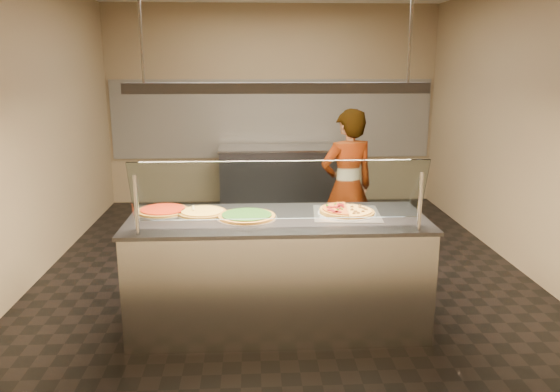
{
  "coord_description": "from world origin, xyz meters",
  "views": [
    {
      "loc": [
        -0.33,
        -5.45,
        2.13
      ],
      "look_at": [
        -0.08,
        -0.89,
        1.02
      ],
      "focal_mm": 35.0,
      "sensor_mm": 36.0,
      "label": 1
    }
  ],
  "objects": [
    {
      "name": "lamp_rod_left",
      "position": [
        -1.12,
        -1.25,
        2.5
      ],
      "size": [
        0.02,
        0.02,
        1.01
      ],
      "primitive_type": "cylinder",
      "color": "#B7B7BC",
      "rests_on": "ceiling"
    },
    {
      "name": "wall_right",
      "position": [
        2.51,
        0.0,
        1.5
      ],
      "size": [
        0.02,
        6.0,
        3.0
      ],
      "primitive_type": "cube",
      "color": "#9C8964",
      "rests_on": "ground"
    },
    {
      "name": "worker",
      "position": [
        0.7,
        0.21,
        0.84
      ],
      "size": [
        0.7,
        0.57,
        1.68
      ],
      "primitive_type": "imported",
      "rotation": [
        0.0,
        0.0,
        3.44
      ],
      "color": "#46434B",
      "rests_on": "ground"
    },
    {
      "name": "wall_front",
      "position": [
        0.0,
        -3.01,
        1.5
      ],
      "size": [
        5.0,
        0.02,
        3.0
      ],
      "primitive_type": "cube",
      "color": "#9C8964",
      "rests_on": "ground"
    },
    {
      "name": "lamp_rod_right",
      "position": [
        0.88,
        -1.25,
        2.5
      ],
      "size": [
        0.02,
        0.02,
        1.01
      ],
      "primitive_type": "cylinder",
      "color": "#B7B7BC",
      "rests_on": "ceiling"
    },
    {
      "name": "wall_left",
      "position": [
        -2.51,
        0.0,
        1.5
      ],
      "size": [
        0.02,
        6.0,
        3.0
      ],
      "primitive_type": "cube",
      "color": "#9C8964",
      "rests_on": "ground"
    },
    {
      "name": "pizza_cheese",
      "position": [
        -0.73,
        -1.11,
        0.94
      ],
      "size": [
        0.42,
        0.42,
        0.03
      ],
      "color": "silver",
      "rests_on": "serving_counter"
    },
    {
      "name": "half_pizza_sausage",
      "position": [
        0.56,
        -1.17,
        0.96
      ],
      "size": [
        0.26,
        0.46,
        0.04
      ],
      "color": "brown",
      "rests_on": "perforated_tray"
    },
    {
      "name": "perforated_tray",
      "position": [
        0.45,
        -1.17,
        0.94
      ],
      "size": [
        0.58,
        0.58,
        0.01
      ],
      "color": "silver",
      "rests_on": "serving_counter"
    },
    {
      "name": "pizza_spatula",
      "position": [
        -0.77,
        -1.09,
        0.96
      ],
      "size": [
        0.19,
        0.23,
        0.02
      ],
      "color": "#B7B7BC",
      "rests_on": "pizza_spinach"
    },
    {
      "name": "pizza_tomato",
      "position": [
        -1.07,
        -1.03,
        0.94
      ],
      "size": [
        0.45,
        0.45,
        0.03
      ],
      "color": "silver",
      "rests_on": "serving_counter"
    },
    {
      "name": "ground",
      "position": [
        0.0,
        0.0,
        -0.01
      ],
      "size": [
        5.0,
        6.0,
        0.02
      ],
      "primitive_type": "cube",
      "color": "black",
      "rests_on": "ground"
    },
    {
      "name": "wall_back",
      "position": [
        0.0,
        3.01,
        1.5
      ],
      "size": [
        5.0,
        0.02,
        3.0
      ],
      "primitive_type": "cube",
      "color": "#9C8964",
      "rests_on": "ground"
    },
    {
      "name": "half_pizza_pepperoni",
      "position": [
        0.34,
        -1.17,
        0.96
      ],
      "size": [
        0.26,
        0.46,
        0.05
      ],
      "color": "brown",
      "rests_on": "perforated_tray"
    },
    {
      "name": "pizza_spinach",
      "position": [
        -0.37,
        -1.25,
        0.95
      ],
      "size": [
        0.49,
        0.49,
        0.03
      ],
      "color": "silver",
      "rests_on": "serving_counter"
    },
    {
      "name": "heat_lamp_housing",
      "position": [
        -0.12,
        -1.25,
        1.95
      ],
      "size": [
        2.3,
        0.18,
        0.08
      ],
      "primitive_type": "cube",
      "color": "#424248",
      "rests_on": "ceiling"
    },
    {
      "name": "sneeze_guard",
      "position": [
        -0.12,
        -1.59,
        1.23
      ],
      "size": [
        2.15,
        0.18,
        0.54
      ],
      "color": "#B7B7BC",
      "rests_on": "serving_counter"
    },
    {
      "name": "serving_counter",
      "position": [
        -0.12,
        -1.25,
        0.47
      ],
      "size": [
        2.39,
        0.94,
        0.93
      ],
      "color": "#B7B7BC",
      "rests_on": "ground"
    },
    {
      "name": "prep_table",
      "position": [
        0.06,
        2.55,
        0.47
      ],
      "size": [
        1.74,
        0.74,
        0.93
      ],
      "color": "#424248",
      "rests_on": "ground"
    },
    {
      "name": "tile_band",
      "position": [
        0.0,
        2.98,
        1.3
      ],
      "size": [
        4.9,
        0.02,
        1.2
      ],
      "primitive_type": "cube",
      "color": "silver",
      "rests_on": "wall_back"
    }
  ]
}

